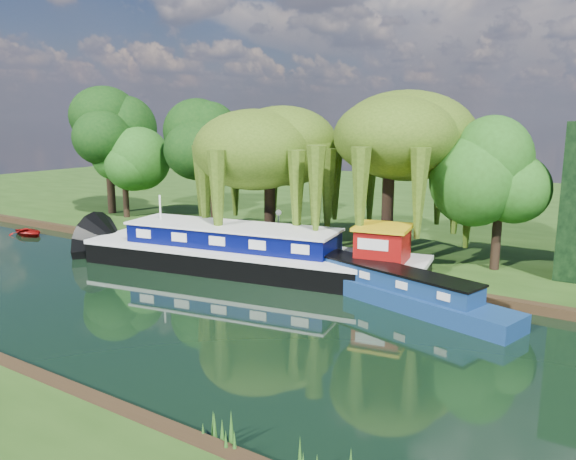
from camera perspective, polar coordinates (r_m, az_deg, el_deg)
The scene contains 14 objects.
ground at distance 28.04m, azimuth -13.97°, elevation -6.92°, with size 120.00×120.00×0.00m, color black.
far_bank at distance 56.24m, azimuth 12.10°, elevation 2.53°, with size 120.00×52.00×0.45m, color #1E3C10.
dutch_barge at distance 31.98m, azimuth -3.75°, elevation -2.38°, with size 20.47×7.78×4.22m.
narrowboat at distance 27.22m, azimuth 10.59°, elevation -5.90°, with size 12.54×5.31×1.81m.
red_dinghy at distance 46.03m, azimuth -24.83°, elevation -0.50°, with size 2.16×3.02×0.63m, color maroon.
willow_left at distance 35.78m, azimuth -1.91°, elevation 8.01°, with size 7.00×7.00×8.38m.
willow_right at distance 33.13m, azimuth 10.29°, elevation 8.19°, with size 7.26×7.26×8.84m.
tree_far_left at distance 48.26m, azimuth -16.36°, elevation 7.03°, with size 4.43×4.43×7.15m.
tree_far_back at distance 50.69m, azimuth -17.86°, elevation 9.21°, with size 5.75×5.75×9.68m.
tree_far_mid at distance 43.54m, azimuth -7.63°, elevation 8.44°, with size 5.34×5.34×8.74m.
tree_far_right at distance 32.08m, azimuth 20.79°, elevation 4.76°, with size 4.34×4.34×7.11m.
lamppost at distance 34.92m, azimuth -0.97°, elevation 1.12°, with size 0.36×0.36×2.56m.
mooring_posts at distance 34.11m, azimuth -4.32°, elevation -1.68°, with size 19.16×0.16×1.00m.
reeds_near at distance 18.40m, azimuth -16.60°, elevation -15.24°, with size 33.70×1.50×1.10m.
Camera 1 is at (19.68, -18.01, 8.65)m, focal length 35.00 mm.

